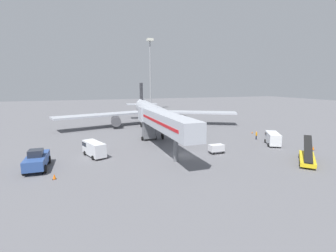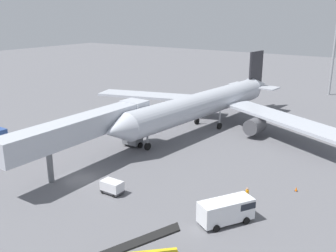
{
  "view_description": "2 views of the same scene",
  "coord_description": "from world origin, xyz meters",
  "px_view_note": "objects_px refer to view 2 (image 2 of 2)",
  "views": [
    {
      "loc": [
        -15.07,
        -35.56,
        11.38
      ],
      "look_at": [
        3.05,
        16.01,
        2.02
      ],
      "focal_mm": 26.51,
      "sensor_mm": 36.0,
      "label": 1
    },
    {
      "loc": [
        32.17,
        -28.71,
        19.07
      ],
      "look_at": [
        0.14,
        18.14,
        2.11
      ],
      "focal_mm": 40.99,
      "sensor_mm": 36.0,
      "label": 2
    }
  ],
  "objects_px": {
    "service_van_far_left": "(227,210)",
    "service_van_far_right": "(36,139)",
    "ground_crew_worker_foreground": "(247,195)",
    "airplane_at_gate": "(207,103)",
    "safety_cone_bravo": "(296,189)",
    "baggage_cart_far_center": "(112,187)",
    "jet_bridge": "(89,127)"
  },
  "relations": [
    {
      "from": "jet_bridge",
      "to": "safety_cone_bravo",
      "type": "distance_m",
      "value": 25.87
    },
    {
      "from": "service_van_far_left",
      "to": "safety_cone_bravo",
      "type": "height_order",
      "value": "service_van_far_left"
    },
    {
      "from": "airplane_at_gate",
      "to": "safety_cone_bravo",
      "type": "relative_size",
      "value": 98.71
    },
    {
      "from": "service_van_far_right",
      "to": "service_van_far_left",
      "type": "bearing_deg",
      "value": -5.78
    },
    {
      "from": "service_van_far_left",
      "to": "airplane_at_gate",
      "type": "bearing_deg",
      "value": 122.38
    },
    {
      "from": "baggage_cart_far_center",
      "to": "ground_crew_worker_foreground",
      "type": "xyz_separation_m",
      "value": [
        13.01,
        6.26,
        0.11
      ]
    },
    {
      "from": "airplane_at_gate",
      "to": "ground_crew_worker_foreground",
      "type": "relative_size",
      "value": 28.26
    },
    {
      "from": "service_van_far_left",
      "to": "ground_crew_worker_foreground",
      "type": "distance_m",
      "value": 4.62
    },
    {
      "from": "jet_bridge",
      "to": "service_van_far_left",
      "type": "height_order",
      "value": "jet_bridge"
    },
    {
      "from": "airplane_at_gate",
      "to": "baggage_cart_far_center",
      "type": "bearing_deg",
      "value": -82.52
    },
    {
      "from": "airplane_at_gate",
      "to": "service_van_far_right",
      "type": "height_order",
      "value": "airplane_at_gate"
    },
    {
      "from": "service_van_far_left",
      "to": "service_van_far_right",
      "type": "height_order",
      "value": "service_van_far_right"
    },
    {
      "from": "jet_bridge",
      "to": "service_van_far_right",
      "type": "bearing_deg",
      "value": 178.99
    },
    {
      "from": "airplane_at_gate",
      "to": "baggage_cart_far_center",
      "type": "relative_size",
      "value": 20.49
    },
    {
      "from": "airplane_at_gate",
      "to": "safety_cone_bravo",
      "type": "height_order",
      "value": "airplane_at_gate"
    },
    {
      "from": "service_van_far_left",
      "to": "baggage_cart_far_center",
      "type": "bearing_deg",
      "value": -172.74
    },
    {
      "from": "ground_crew_worker_foreground",
      "to": "service_van_far_left",
      "type": "bearing_deg",
      "value": -90.17
    },
    {
      "from": "airplane_at_gate",
      "to": "service_van_far_right",
      "type": "bearing_deg",
      "value": -124.05
    },
    {
      "from": "service_van_far_left",
      "to": "safety_cone_bravo",
      "type": "xyz_separation_m",
      "value": [
        3.45,
        10.27,
        -1.07
      ]
    },
    {
      "from": "safety_cone_bravo",
      "to": "airplane_at_gate",
      "type": "bearing_deg",
      "value": 141.5
    },
    {
      "from": "jet_bridge",
      "to": "safety_cone_bravo",
      "type": "relative_size",
      "value": 47.47
    },
    {
      "from": "jet_bridge",
      "to": "safety_cone_bravo",
      "type": "height_order",
      "value": "jet_bridge"
    },
    {
      "from": "jet_bridge",
      "to": "service_van_far_left",
      "type": "relative_size",
      "value": 4.25
    },
    {
      "from": "airplane_at_gate",
      "to": "baggage_cart_far_center",
      "type": "distance_m",
      "value": 28.37
    },
    {
      "from": "safety_cone_bravo",
      "to": "baggage_cart_far_center",
      "type": "bearing_deg",
      "value": -144.05
    },
    {
      "from": "service_van_far_left",
      "to": "baggage_cart_far_center",
      "type": "distance_m",
      "value": 13.11
    },
    {
      "from": "ground_crew_worker_foreground",
      "to": "airplane_at_gate",
      "type": "bearing_deg",
      "value": 127.58
    },
    {
      "from": "service_van_far_left",
      "to": "service_van_far_right",
      "type": "distance_m",
      "value": 32.38
    },
    {
      "from": "jet_bridge",
      "to": "service_van_far_left",
      "type": "bearing_deg",
      "value": -8.32
    },
    {
      "from": "ground_crew_worker_foreground",
      "to": "safety_cone_bravo",
      "type": "bearing_deg",
      "value": 58.76
    },
    {
      "from": "baggage_cart_far_center",
      "to": "jet_bridge",
      "type": "bearing_deg",
      "value": 149.21
    },
    {
      "from": "jet_bridge",
      "to": "service_van_far_right",
      "type": "distance_m",
      "value": 11.91
    }
  ]
}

